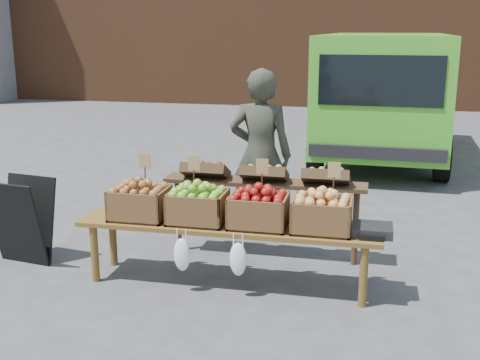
% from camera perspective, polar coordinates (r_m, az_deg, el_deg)
% --- Properties ---
extents(ground, '(80.00, 80.00, 0.00)m').
position_cam_1_polar(ground, '(5.21, -2.93, -11.50)').
color(ground, '#474749').
extents(delivery_van, '(2.36, 4.87, 2.15)m').
position_cam_1_polar(delivery_van, '(10.87, 13.39, 7.62)').
color(delivery_van, green).
rests_on(delivery_van, ground).
extents(vendor, '(0.68, 0.45, 1.86)m').
position_cam_1_polar(vendor, '(6.47, 1.95, 2.36)').
color(vendor, '#313429').
rests_on(vendor, ground).
extents(chalkboard_sign, '(0.61, 0.40, 0.86)m').
position_cam_1_polar(chalkboard_sign, '(6.25, -19.92, -3.64)').
color(chalkboard_sign, black).
rests_on(chalkboard_sign, ground).
extents(back_table, '(2.10, 0.44, 1.04)m').
position_cam_1_polar(back_table, '(5.99, 2.31, -2.65)').
color(back_table, '#3E2B19').
rests_on(back_table, ground).
extents(display_bench, '(2.70, 0.56, 0.57)m').
position_cam_1_polar(display_bench, '(5.44, -1.15, -7.06)').
color(display_bench, brown).
rests_on(display_bench, ground).
extents(crate_golden_apples, '(0.50, 0.40, 0.28)m').
position_cam_1_polar(crate_golden_apples, '(5.54, -9.49, -2.19)').
color(crate_golden_apples, olive).
rests_on(crate_golden_apples, display_bench).
extents(crate_russet_pears, '(0.50, 0.40, 0.28)m').
position_cam_1_polar(crate_russet_pears, '(5.37, -4.03, -2.58)').
color(crate_russet_pears, '#4E8A10').
rests_on(crate_russet_pears, display_bench).
extents(crate_red_apples, '(0.50, 0.40, 0.28)m').
position_cam_1_polar(crate_red_apples, '(5.24, 1.76, -2.96)').
color(crate_red_apples, maroon).
rests_on(crate_red_apples, display_bench).
extents(crate_green_apples, '(0.50, 0.40, 0.28)m').
position_cam_1_polar(crate_green_apples, '(5.18, 7.76, -3.33)').
color(crate_green_apples, gold).
rests_on(crate_green_apples, display_bench).
extents(weighing_scale, '(0.34, 0.30, 0.08)m').
position_cam_1_polar(weighing_scale, '(5.19, 12.41, -4.64)').
color(weighing_scale, black).
rests_on(weighing_scale, display_bench).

